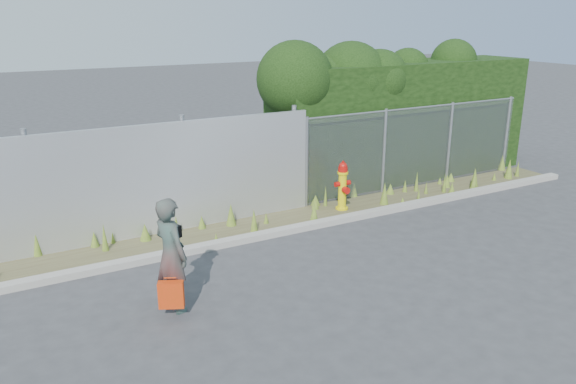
# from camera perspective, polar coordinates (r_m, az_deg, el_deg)

# --- Properties ---
(ground) EXTENTS (80.00, 80.00, 0.00)m
(ground) POSITION_cam_1_polar(r_m,az_deg,el_deg) (9.82, 5.54, -7.49)
(ground) COLOR #363638
(ground) RESTS_ON ground
(curb) EXTENTS (16.00, 0.22, 0.12)m
(curb) POSITION_cam_1_polar(r_m,az_deg,el_deg) (11.20, 0.35, -3.82)
(curb) COLOR gray
(curb) RESTS_ON ground
(weed_strip) EXTENTS (16.00, 1.34, 0.53)m
(weed_strip) POSITION_cam_1_polar(r_m,az_deg,el_deg) (12.20, 2.74, -1.65)
(weed_strip) COLOR #4B452B
(weed_strip) RESTS_ON ground
(corrugated_fence) EXTENTS (8.50, 0.21, 2.30)m
(corrugated_fence) POSITION_cam_1_polar(r_m,az_deg,el_deg) (10.90, -17.93, 0.49)
(corrugated_fence) COLOR silver
(corrugated_fence) RESTS_ON ground
(chainlink_fence) EXTENTS (6.50, 0.07, 2.05)m
(chainlink_fence) POSITION_cam_1_polar(r_m,az_deg,el_deg) (14.25, 13.05, 4.52)
(chainlink_fence) COLOR gray
(chainlink_fence) RESTS_ON ground
(hedge) EXTENTS (7.81, 2.07, 3.61)m
(hedge) POSITION_cam_1_polar(r_m,az_deg,el_deg) (14.66, 9.85, 8.82)
(hedge) COLOR black
(hedge) RESTS_ON ground
(fire_hydrant) EXTENTS (0.38, 0.34, 1.12)m
(fire_hydrant) POSITION_cam_1_polar(r_m,az_deg,el_deg) (12.36, 5.57, 0.56)
(fire_hydrant) COLOR yellow
(fire_hydrant) RESTS_ON ground
(woman) EXTENTS (0.57, 0.72, 1.72)m
(woman) POSITION_cam_1_polar(r_m,az_deg,el_deg) (8.27, -11.79, -6.27)
(woman) COLOR #10675A
(woman) RESTS_ON ground
(red_tote_bag) EXTENTS (0.36, 0.13, 0.47)m
(red_tote_bag) POSITION_cam_1_polar(r_m,az_deg,el_deg) (8.22, -11.79, -10.17)
(red_tote_bag) COLOR #BC360A
(black_shoulder_bag) EXTENTS (0.25, 0.10, 0.19)m
(black_shoulder_bag) POSITION_cam_1_polar(r_m,az_deg,el_deg) (8.44, -11.58, -4.09)
(black_shoulder_bag) COLOR black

